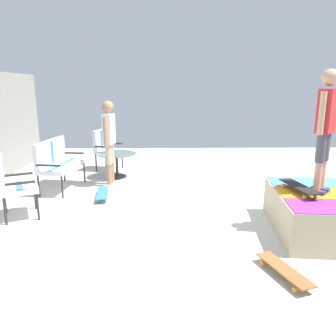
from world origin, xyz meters
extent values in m
cube|color=beige|center=(0.00, 0.00, -0.05)|extent=(12.00, 12.00, 0.10)
cube|color=tan|center=(-0.93, -1.99, 0.29)|extent=(1.81, 1.36, 0.58)
cube|color=purple|center=(-1.49, -1.93, 0.58)|extent=(0.66, 1.20, 0.01)
cube|color=orange|center=(-0.93, -1.99, 0.58)|extent=(0.66, 1.20, 0.01)
cube|color=#4C99D8|center=(-0.36, -2.04, 0.58)|extent=(0.66, 1.20, 0.01)
cylinder|color=#B2B2B7|center=(-0.87, -1.42, 0.55)|extent=(1.63, 0.22, 0.05)
cylinder|color=#2D2823|center=(0.66, 2.15, 0.22)|extent=(0.04, 0.04, 0.44)
cylinder|color=#2D2823|center=(1.82, 1.99, 0.22)|extent=(0.04, 0.04, 0.44)
cylinder|color=#2D2823|center=(0.72, 2.62, 0.22)|extent=(0.04, 0.04, 0.44)
cylinder|color=#2D2823|center=(1.88, 2.46, 0.22)|extent=(0.04, 0.04, 0.44)
cube|color=silver|center=(1.27, 2.30, 0.48)|extent=(1.31, 0.72, 0.08)
cube|color=#3872C6|center=(1.27, 2.30, 0.52)|extent=(1.21, 0.26, 0.00)
cube|color=silver|center=(1.30, 2.54, 0.77)|extent=(1.25, 0.25, 0.50)
cube|color=#3872C6|center=(1.30, 2.54, 0.77)|extent=(0.11, 0.10, 0.46)
cube|color=#2D2823|center=(0.67, 2.39, 0.64)|extent=(0.10, 0.47, 0.04)
cube|color=#2D2823|center=(1.87, 2.22, 0.64)|extent=(0.10, 0.47, 0.04)
cylinder|color=#2D2823|center=(2.59, 1.45, 0.22)|extent=(0.04, 0.04, 0.44)
cylinder|color=#2D2823|center=(3.10, 1.30, 0.22)|extent=(0.04, 0.04, 0.44)
cylinder|color=#2D2823|center=(2.72, 1.90, 0.22)|extent=(0.04, 0.04, 0.44)
cylinder|color=#2D2823|center=(3.24, 1.75, 0.22)|extent=(0.04, 0.04, 0.44)
cube|color=silver|center=(2.91, 1.60, 0.48)|extent=(0.75, 0.71, 0.08)
cube|color=#3872C6|center=(2.91, 1.60, 0.52)|extent=(0.58, 0.26, 0.00)
cube|color=silver|center=(2.98, 1.82, 0.77)|extent=(0.62, 0.26, 0.50)
cube|color=#3872C6|center=(2.98, 1.82, 0.77)|extent=(0.12, 0.11, 0.46)
cube|color=#2D2823|center=(2.63, 1.68, 0.64)|extent=(0.17, 0.46, 0.04)
cube|color=#2D2823|center=(3.19, 1.51, 0.64)|extent=(0.17, 0.46, 0.04)
cylinder|color=#2D2823|center=(-0.40, 2.23, 0.22)|extent=(0.04, 0.04, 0.44)
cylinder|color=#2D2823|center=(0.09, 2.45, 0.22)|extent=(0.04, 0.04, 0.44)
cylinder|color=#2D2823|center=(-0.60, 2.65, 0.22)|extent=(0.04, 0.04, 0.44)
cylinder|color=#2D2823|center=(-0.11, 2.88, 0.22)|extent=(0.04, 0.04, 0.44)
cube|color=silver|center=(-0.25, 2.55, 0.48)|extent=(0.79, 0.76, 0.08)
cube|color=#3872C6|center=(-0.25, 2.55, 0.52)|extent=(0.57, 0.33, 0.00)
cube|color=silver|center=(-0.35, 2.77, 0.77)|extent=(0.60, 0.33, 0.50)
cube|color=#3872C6|center=(-0.35, 2.77, 0.77)|extent=(0.13, 0.12, 0.46)
cube|color=#2D2823|center=(-0.52, 2.43, 0.64)|extent=(0.23, 0.44, 0.04)
cube|color=#2D2823|center=(0.01, 2.67, 0.64)|extent=(0.23, 0.44, 0.04)
cylinder|color=#2D2823|center=(2.18, 1.31, 0.28)|extent=(0.06, 0.06, 0.55)
cylinder|color=#2D2823|center=(2.18, 1.31, 0.01)|extent=(0.44, 0.44, 0.03)
cylinder|color=#4C6660|center=(2.18, 1.31, 0.56)|extent=(0.90, 0.90, 0.02)
cube|color=silver|center=(1.44, 1.38, 0.03)|extent=(0.15, 0.26, 0.05)
cylinder|color=#9E7051|center=(1.44, 1.38, 0.26)|extent=(0.10, 0.10, 0.42)
cylinder|color=tan|center=(1.44, 1.38, 0.68)|extent=(0.13, 0.13, 0.42)
cube|color=silver|center=(1.60, 1.35, 0.03)|extent=(0.15, 0.26, 0.05)
cylinder|color=#9E7051|center=(1.60, 1.35, 0.26)|extent=(0.10, 0.10, 0.42)
cylinder|color=tan|center=(1.60, 1.35, 0.68)|extent=(0.13, 0.13, 0.42)
cube|color=silver|center=(1.52, 1.36, 1.21)|extent=(0.35, 0.24, 0.63)
sphere|color=#9E7051|center=(1.52, 1.36, 1.67)|extent=(0.24, 0.24, 0.24)
cylinder|color=#9E7051|center=(1.32, 1.40, 1.19)|extent=(0.08, 0.08, 0.59)
cylinder|color=#9E7051|center=(1.72, 1.32, 1.19)|extent=(0.08, 0.08, 0.59)
cube|color=navy|center=(-0.95, -1.92, 0.61)|extent=(0.24, 0.25, 0.05)
cylinder|color=tan|center=(-0.95, -1.92, 0.84)|extent=(0.10, 0.10, 0.40)
cylinder|color=#4C4C51|center=(-0.95, -1.92, 1.24)|extent=(0.13, 0.13, 0.40)
cube|color=navy|center=(-0.82, -2.04, 0.61)|extent=(0.24, 0.25, 0.05)
cylinder|color=tan|center=(-0.82, -2.04, 0.84)|extent=(0.10, 0.10, 0.40)
cylinder|color=#4C4C51|center=(-0.82, -2.04, 1.24)|extent=(0.13, 0.13, 0.40)
cube|color=red|center=(-0.88, -1.98, 1.74)|extent=(0.36, 0.35, 0.59)
sphere|color=tan|center=(-0.88, -1.98, 2.18)|extent=(0.23, 0.23, 0.23)
cylinder|color=tan|center=(-1.03, -1.84, 1.72)|extent=(0.08, 0.08, 0.56)
cylinder|color=tan|center=(-0.74, -2.12, 1.72)|extent=(0.08, 0.08, 0.56)
cube|color=#3372B2|center=(0.67, 1.40, 0.09)|extent=(0.82, 0.29, 0.02)
cylinder|color=gold|center=(0.96, 1.36, 0.03)|extent=(0.06, 0.04, 0.06)
cylinder|color=gold|center=(0.94, 1.51, 0.03)|extent=(0.06, 0.04, 0.06)
cylinder|color=gold|center=(0.40, 1.29, 0.03)|extent=(0.06, 0.04, 0.06)
cylinder|color=gold|center=(0.38, 1.45, 0.03)|extent=(0.06, 0.04, 0.06)
cube|color=brown|center=(-2.11, -1.09, 0.09)|extent=(0.82, 0.44, 0.02)
cylinder|color=gold|center=(-1.82, -1.07, 0.03)|extent=(0.06, 0.05, 0.06)
cylinder|color=gold|center=(-1.87, -0.92, 0.03)|extent=(0.06, 0.05, 0.06)
cylinder|color=gold|center=(-2.35, -1.25, 0.03)|extent=(0.06, 0.05, 0.06)
cylinder|color=gold|center=(-2.41, -1.10, 0.03)|extent=(0.06, 0.05, 0.06)
cube|color=black|center=(-0.90, -1.69, 0.68)|extent=(0.82, 0.33, 0.01)
cylinder|color=gold|center=(-0.61, -1.72, 0.62)|extent=(0.06, 0.04, 0.06)
cylinder|color=gold|center=(-0.64, -1.56, 0.62)|extent=(0.06, 0.04, 0.06)
cylinder|color=gold|center=(-1.17, -1.81, 0.62)|extent=(0.06, 0.04, 0.06)
cylinder|color=gold|center=(-1.19, -1.65, 0.62)|extent=(0.06, 0.04, 0.06)
camera|label=1|loc=(-5.42, 0.27, 2.06)|focal=35.74mm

